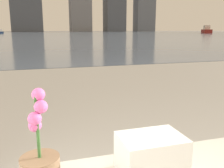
# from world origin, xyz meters

# --- Properties ---
(potted_orchid) EXTENTS (0.15, 0.15, 0.38)m
(potted_orchid) POSITION_xyz_m (-0.56, 0.82, 0.58)
(potted_orchid) COLOR #8C6B4C
(potted_orchid) RESTS_ON bathtub
(towel_stack) EXTENTS (0.26, 0.19, 0.16)m
(towel_stack) POSITION_xyz_m (-0.12, 0.79, 0.57)
(towel_stack) COLOR white
(towel_stack) RESTS_ON bathtub
(harbor_water) EXTENTS (180.00, 110.00, 0.01)m
(harbor_water) POSITION_xyz_m (0.00, 62.00, 0.01)
(harbor_water) COLOR slate
(harbor_water) RESTS_ON ground_plane
(harbor_boat_0) EXTENTS (4.33, 5.99, 2.14)m
(harbor_boat_0) POSITION_xyz_m (44.83, 59.34, 0.76)
(harbor_boat_0) COLOR maroon
(harbor_boat_0) RESTS_ON harbor_water
(harbor_boat_2) EXTENTS (1.55, 2.95, 1.05)m
(harbor_boat_2) POSITION_xyz_m (-8.65, 69.73, 0.38)
(harbor_boat_2) COLOR navy
(harbor_boat_2) RESTS_ON harbor_water
(skyline_tower_3) EXTENTS (9.43, 8.00, 24.06)m
(skyline_tower_3) POSITION_xyz_m (20.28, 118.00, 12.03)
(skyline_tower_3) COLOR slate
(skyline_tower_3) RESTS_ON ground_plane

